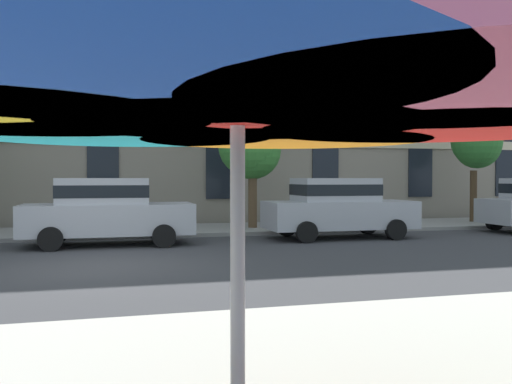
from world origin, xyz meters
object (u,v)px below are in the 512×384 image
object	(u,v)px
sedan_silver	(107,210)
patio_umbrella	(237,71)
sedan_silver_midblock	(338,206)
street_tree_right	(477,144)
street_tree_middle	(250,148)

from	to	relation	value
sedan_silver	patio_umbrella	distance (m)	12.78
sedan_silver	sedan_silver_midblock	size ratio (longest dim) A/B	1.00
street_tree_right	sedan_silver_midblock	bearing A→B (deg)	-157.68
street_tree_middle	patio_umbrella	bearing A→B (deg)	-104.58
street_tree_middle	street_tree_right	xyz separation A→B (m)	(8.89, 0.02, 0.30)
sedan_silver	patio_umbrella	xyz separation A→B (m)	(0.61, -12.70, 1.25)
sedan_silver	sedan_silver_midblock	world-z (taller)	same
street_tree_right	patio_umbrella	xyz separation A→B (m)	(-12.93, -15.55, -0.89)
street_tree_middle	street_tree_right	world-z (taller)	street_tree_right
sedan_silver_midblock	street_tree_right	xyz separation A→B (m)	(6.93, 2.85, 2.14)
sedan_silver_midblock	patio_umbrella	xyz separation A→B (m)	(-5.99, -12.70, 1.25)
sedan_silver_midblock	patio_umbrella	distance (m)	14.10
street_tree_right	sedan_silver	bearing A→B (deg)	-168.12
patio_umbrella	street_tree_middle	bearing A→B (deg)	75.42
sedan_silver_midblock	street_tree_middle	size ratio (longest dim) A/B	1.13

